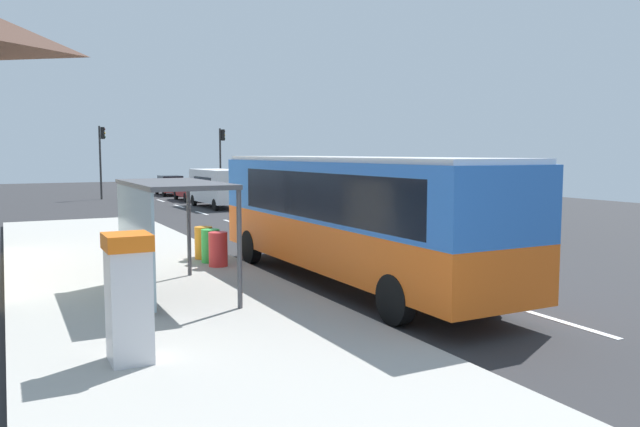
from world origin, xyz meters
TOP-DOWN VIEW (x-y plane):
  - ground_plane at (0.00, 14.00)m, footprint 56.00×92.00m
  - sidewalk_platform at (-6.40, 2.00)m, footprint 6.20×30.00m
  - lane_stripe_seg_0 at (0.25, -6.00)m, footprint 0.16×2.20m
  - lane_stripe_seg_1 at (0.25, -1.00)m, footprint 0.16×2.20m
  - lane_stripe_seg_2 at (0.25, 4.00)m, footprint 0.16×2.20m
  - lane_stripe_seg_3 at (0.25, 9.00)m, footprint 0.16×2.20m
  - lane_stripe_seg_4 at (0.25, 14.00)m, footprint 0.16×2.20m
  - lane_stripe_seg_5 at (0.25, 19.00)m, footprint 0.16×2.20m
  - lane_stripe_seg_6 at (0.25, 24.00)m, footprint 0.16×2.20m
  - lane_stripe_seg_7 at (0.25, 29.00)m, footprint 0.16×2.20m
  - bus at (-1.71, -0.75)m, footprint 2.62×11.03m
  - white_van at (2.20, 22.08)m, footprint 2.19×5.27m
  - sedan_near at (2.30, 34.54)m, footprint 1.99×4.47m
  - sedan_far at (2.30, 28.33)m, footprint 1.93×4.44m
  - ticket_machine at (-7.82, -4.84)m, footprint 0.66×0.76m
  - recycling_bin_red at (-4.20, 2.17)m, footprint 0.52×0.52m
  - recycling_bin_green at (-4.20, 2.87)m, footprint 0.52×0.52m
  - recycling_bin_orange at (-4.20, 3.57)m, footprint 0.52×0.52m
  - traffic_light_near_side at (5.50, 31.49)m, footprint 0.49×0.28m
  - traffic_light_far_side at (-3.10, 32.29)m, footprint 0.49×0.28m
  - bus_shelter at (-6.41, -0.64)m, footprint 1.80×4.00m

SIDE VIEW (x-z plane):
  - ground_plane at x=0.00m, z-range -0.04..0.00m
  - lane_stripe_seg_0 at x=0.25m, z-range 0.00..0.01m
  - lane_stripe_seg_1 at x=0.25m, z-range 0.00..0.01m
  - lane_stripe_seg_2 at x=0.25m, z-range 0.00..0.01m
  - lane_stripe_seg_3 at x=0.25m, z-range 0.00..0.01m
  - lane_stripe_seg_4 at x=0.25m, z-range 0.00..0.01m
  - lane_stripe_seg_5 at x=0.25m, z-range 0.00..0.01m
  - lane_stripe_seg_6 at x=0.25m, z-range 0.00..0.01m
  - lane_stripe_seg_7 at x=0.25m, z-range 0.00..0.01m
  - sidewalk_platform at x=-6.40m, z-range 0.00..0.18m
  - recycling_bin_red at x=-4.20m, z-range 0.18..1.13m
  - recycling_bin_green at x=-4.20m, z-range 0.18..1.13m
  - recycling_bin_orange at x=-4.20m, z-range 0.18..1.13m
  - sedan_near at x=2.30m, z-range 0.03..1.55m
  - sedan_far at x=2.30m, z-range 0.03..1.55m
  - ticket_machine at x=-7.82m, z-range 0.20..2.14m
  - white_van at x=2.20m, z-range 0.19..2.49m
  - bus at x=-1.71m, z-range 0.24..3.45m
  - bus_shelter at x=-6.41m, z-range 0.85..3.35m
  - traffic_light_near_side at x=5.50m, z-range 0.84..6.00m
  - traffic_light_far_side at x=-3.10m, z-range 0.85..6.05m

